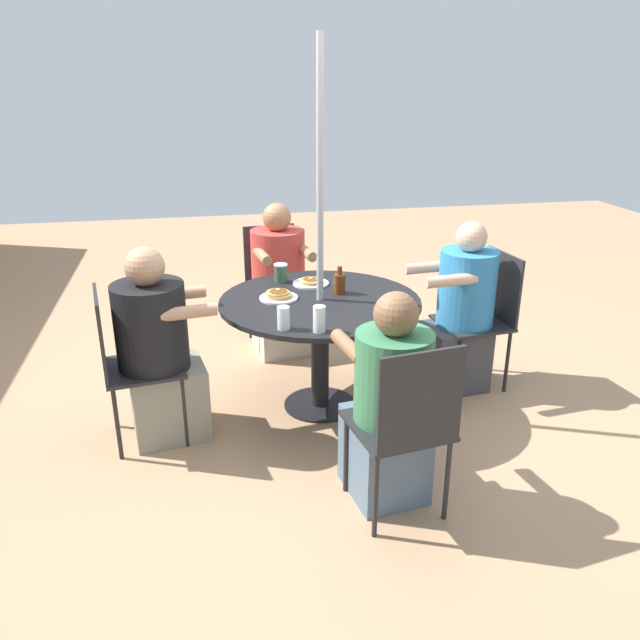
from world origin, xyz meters
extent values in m
plane|color=tan|center=(0.00, 0.00, 0.00)|extent=(12.00, 12.00, 0.00)
cylinder|color=black|center=(0.00, 0.00, 0.01)|extent=(0.45, 0.45, 0.01)
cylinder|color=black|center=(0.00, 0.00, 0.34)|extent=(0.11, 0.11, 0.68)
cylinder|color=black|center=(0.00, 0.00, 0.69)|extent=(1.19, 1.19, 0.03)
cylinder|color=#ADADB2|center=(0.00, 0.00, 1.08)|extent=(0.04, 0.04, 2.15)
cylinder|color=#232326|center=(-0.09, -0.87, 0.21)|extent=(0.02, 0.02, 0.43)
cylinder|color=#232326|center=(0.26, -0.84, 0.21)|extent=(0.02, 0.02, 0.43)
cylinder|color=#232326|center=(-0.05, -1.23, 0.21)|extent=(0.02, 0.02, 0.43)
cylinder|color=#232326|center=(0.30, -1.19, 0.21)|extent=(0.02, 0.02, 0.43)
cube|color=#232326|center=(0.10, -1.03, 0.44)|extent=(0.46, 0.46, 0.02)
cube|color=#232326|center=(0.12, -1.23, 0.67)|extent=(0.40, 0.06, 0.45)
cube|color=#3D3D42|center=(0.09, -0.92, 0.21)|extent=(0.38, 0.42, 0.43)
cylinder|color=teal|center=(0.10, -0.97, 0.68)|extent=(0.36, 0.36, 0.50)
sphere|color=#DBA884|center=(0.10, -0.97, 1.01)|extent=(0.19, 0.19, 0.19)
cylinder|color=#DBA884|center=(-0.07, -0.79, 0.80)|extent=(0.10, 0.34, 0.07)
cylinder|color=#DBA884|center=(0.22, -0.76, 0.80)|extent=(0.10, 0.34, 0.07)
cylinder|color=#232326|center=(0.88, -0.07, 0.21)|extent=(0.02, 0.02, 0.43)
cylinder|color=#232326|center=(0.83, 0.28, 0.21)|extent=(0.02, 0.02, 0.43)
cylinder|color=#232326|center=(1.23, -0.03, 0.21)|extent=(0.02, 0.02, 0.43)
cylinder|color=#232326|center=(1.19, 0.32, 0.21)|extent=(0.02, 0.02, 0.43)
cube|color=#232326|center=(1.03, 0.12, 0.44)|extent=(0.46, 0.46, 0.02)
cube|color=#232326|center=(1.23, 0.15, 0.67)|extent=(0.07, 0.40, 0.45)
cube|color=beige|center=(0.91, 0.11, 0.21)|extent=(0.45, 0.42, 0.43)
cylinder|color=#B73833|center=(0.97, 0.12, 0.67)|extent=(0.39, 0.39, 0.48)
sphere|color=#A3704C|center=(0.97, 0.12, 1.00)|extent=(0.20, 0.20, 0.20)
cylinder|color=#A3704C|center=(0.80, -0.06, 0.78)|extent=(0.30, 0.11, 0.07)
cylinder|color=#A3704C|center=(0.77, 0.25, 0.78)|extent=(0.30, 0.11, 0.07)
cylinder|color=#232326|center=(0.04, 0.88, 0.21)|extent=(0.02, 0.02, 0.43)
cylinder|color=#232326|center=(-0.31, 0.82, 0.21)|extent=(0.02, 0.02, 0.43)
cylinder|color=#232326|center=(-0.01, 1.23, 0.21)|extent=(0.02, 0.02, 0.43)
cylinder|color=#232326|center=(-0.36, 1.17, 0.21)|extent=(0.02, 0.02, 0.43)
cube|color=#232326|center=(-0.16, 1.03, 0.44)|extent=(0.48, 0.48, 0.02)
cube|color=#232326|center=(-0.19, 1.22, 0.67)|extent=(0.39, 0.08, 0.45)
cube|color=gray|center=(-0.14, 0.91, 0.21)|extent=(0.43, 0.46, 0.43)
cylinder|color=black|center=(-0.15, 0.97, 0.67)|extent=(0.39, 0.39, 0.49)
sphere|color=tan|center=(-0.15, 0.97, 1.01)|extent=(0.21, 0.21, 0.21)
cylinder|color=tan|center=(0.03, 0.81, 0.79)|extent=(0.11, 0.30, 0.07)
cylinder|color=tan|center=(-0.28, 0.76, 0.79)|extent=(0.11, 0.30, 0.07)
cylinder|color=#232326|center=(-0.88, 0.05, 0.21)|extent=(0.02, 0.02, 0.43)
cylinder|color=#232326|center=(-0.83, -0.30, 0.21)|extent=(0.02, 0.02, 0.43)
cylinder|color=#232326|center=(-1.23, 0.00, 0.21)|extent=(0.02, 0.02, 0.43)
cylinder|color=#232326|center=(-1.18, -0.36, 0.21)|extent=(0.02, 0.02, 0.43)
cube|color=#232326|center=(-1.03, -0.15, 0.44)|extent=(0.47, 0.47, 0.02)
cube|color=#232326|center=(-1.22, -0.18, 0.67)|extent=(0.08, 0.40, 0.45)
cube|color=slate|center=(-0.91, -0.14, 0.21)|extent=(0.42, 0.39, 0.43)
cylinder|color=#38754C|center=(-0.97, -0.14, 0.65)|extent=(0.36, 0.36, 0.44)
sphere|color=brown|center=(-0.97, -0.14, 0.96)|extent=(0.20, 0.20, 0.20)
cylinder|color=brown|center=(-0.81, 0.03, 0.75)|extent=(0.31, 0.11, 0.07)
cylinder|color=brown|center=(-0.76, -0.26, 0.75)|extent=(0.31, 0.11, 0.07)
cylinder|color=white|center=(0.29, 0.00, 0.72)|extent=(0.23, 0.23, 0.01)
cylinder|color=tan|center=(0.29, 0.00, 0.73)|extent=(0.14, 0.14, 0.01)
cylinder|color=tan|center=(0.29, 0.00, 0.74)|extent=(0.14, 0.14, 0.01)
ellipsoid|color=brown|center=(0.29, 0.00, 0.74)|extent=(0.11, 0.10, 0.00)
cube|color=#F4E084|center=(0.29, 0.00, 0.75)|extent=(0.02, 0.02, 0.01)
cylinder|color=white|center=(-0.25, -0.39, 0.72)|extent=(0.23, 0.23, 0.01)
cylinder|color=tan|center=(-0.26, -0.39, 0.73)|extent=(0.16, 0.16, 0.01)
cylinder|color=tan|center=(-0.26, -0.38, 0.74)|extent=(0.16, 0.16, 0.01)
cylinder|color=tan|center=(-0.26, -0.39, 0.75)|extent=(0.17, 0.17, 0.01)
cylinder|color=tan|center=(-0.26, -0.39, 0.76)|extent=(0.16, 0.16, 0.01)
ellipsoid|color=brown|center=(-0.25, -0.39, 0.77)|extent=(0.13, 0.12, 0.00)
cube|color=#F4E084|center=(-0.25, -0.39, 0.77)|extent=(0.02, 0.02, 0.01)
cylinder|color=white|center=(0.06, 0.24, 0.72)|extent=(0.23, 0.23, 0.01)
cylinder|color=tan|center=(0.06, 0.24, 0.73)|extent=(0.15, 0.15, 0.01)
cylinder|color=tan|center=(0.05, 0.23, 0.74)|extent=(0.14, 0.14, 0.01)
cylinder|color=tan|center=(0.06, 0.24, 0.75)|extent=(0.14, 0.14, 0.01)
ellipsoid|color=brown|center=(0.06, 0.24, 0.76)|extent=(0.12, 0.11, 0.00)
cube|color=#F4E084|center=(0.07, 0.24, 0.76)|extent=(0.03, 0.03, 0.01)
cylinder|color=#602D0F|center=(0.09, -0.14, 0.77)|extent=(0.07, 0.07, 0.12)
cylinder|color=#602D0F|center=(0.09, -0.14, 0.85)|extent=(0.03, 0.03, 0.05)
torus|color=#602D0F|center=(0.12, -0.14, 0.79)|extent=(0.06, 0.01, 0.06)
cylinder|color=#33513D|center=(0.38, 0.18, 0.76)|extent=(0.08, 0.08, 0.11)
cylinder|color=white|center=(0.38, 0.18, 0.82)|extent=(0.09, 0.09, 0.01)
cylinder|color=silver|center=(-0.49, 0.10, 0.78)|extent=(0.06, 0.06, 0.14)
cylinder|color=silver|center=(-0.42, 0.28, 0.77)|extent=(0.07, 0.07, 0.12)
camera|label=1|loc=(-3.40, 0.69, 1.93)|focal=35.00mm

